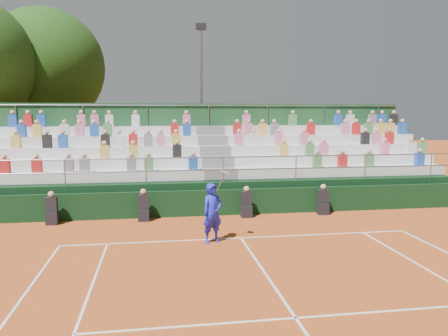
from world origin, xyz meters
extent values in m
plane|color=#B34D1D|center=(0.00, 0.00, 0.00)|extent=(90.00, 90.00, 0.00)
cube|color=white|center=(0.00, 0.00, 0.01)|extent=(11.00, 0.06, 0.01)
cube|color=white|center=(0.00, -3.20, 0.01)|extent=(0.06, 6.40, 0.01)
cube|color=white|center=(0.00, -5.49, 0.01)|extent=(8.22, 0.06, 0.01)
cube|color=black|center=(0.00, 3.20, 0.50)|extent=(20.00, 0.15, 1.00)
cube|color=black|center=(-6.30, 2.75, 0.22)|extent=(0.40, 0.40, 0.44)
cube|color=black|center=(-6.30, 2.75, 0.70)|extent=(0.38, 0.25, 0.55)
sphere|color=tan|center=(-6.30, 2.75, 1.08)|extent=(0.22, 0.22, 0.22)
cube|color=black|center=(-3.10, 2.75, 0.22)|extent=(0.40, 0.40, 0.44)
cube|color=black|center=(-3.10, 2.75, 0.70)|extent=(0.38, 0.25, 0.55)
sphere|color=tan|center=(-3.10, 2.75, 1.08)|extent=(0.22, 0.22, 0.22)
cube|color=black|center=(0.74, 2.75, 0.22)|extent=(0.40, 0.40, 0.44)
cube|color=black|center=(0.74, 2.75, 0.70)|extent=(0.38, 0.25, 0.55)
sphere|color=tan|center=(0.74, 2.75, 1.08)|extent=(0.22, 0.22, 0.22)
cube|color=black|center=(3.79, 2.75, 0.22)|extent=(0.40, 0.40, 0.44)
cube|color=black|center=(3.79, 2.75, 0.70)|extent=(0.38, 0.25, 0.55)
sphere|color=tan|center=(3.79, 2.75, 1.08)|extent=(0.22, 0.22, 0.22)
cube|color=black|center=(0.00, 6.30, 0.60)|extent=(20.00, 5.20, 1.20)
cube|color=silver|center=(-5.35, 4.62, 1.41)|extent=(9.30, 0.85, 0.42)
cube|color=silver|center=(5.35, 4.62, 1.41)|extent=(9.30, 0.85, 0.42)
cube|color=slate|center=(0.00, 4.62, 1.41)|extent=(1.40, 0.85, 0.42)
cube|color=silver|center=(-5.35, 5.47, 1.83)|extent=(9.30, 0.85, 0.42)
cube|color=silver|center=(5.35, 5.47, 1.83)|extent=(9.30, 0.85, 0.42)
cube|color=slate|center=(0.00, 5.47, 1.83)|extent=(1.40, 0.85, 0.42)
cube|color=silver|center=(-5.35, 6.33, 2.25)|extent=(9.30, 0.85, 0.42)
cube|color=silver|center=(5.35, 6.33, 2.25)|extent=(9.30, 0.85, 0.42)
cube|color=slate|center=(0.00, 6.33, 2.25)|extent=(1.40, 0.85, 0.42)
cube|color=silver|center=(-5.35, 7.17, 2.67)|extent=(9.30, 0.85, 0.42)
cube|color=silver|center=(5.35, 7.17, 2.67)|extent=(9.30, 0.85, 0.42)
cube|color=slate|center=(0.00, 7.17, 2.67)|extent=(1.40, 0.85, 0.42)
cube|color=silver|center=(-5.35, 8.03, 3.09)|extent=(9.30, 0.85, 0.42)
cube|color=silver|center=(5.35, 8.03, 3.09)|extent=(9.30, 0.85, 0.42)
cube|color=slate|center=(0.00, 8.03, 3.09)|extent=(1.40, 0.85, 0.42)
cube|color=#1B4725|center=(0.00, 8.55, 2.20)|extent=(20.00, 0.12, 4.40)
cylinder|color=gray|center=(0.00, 3.75, 2.20)|extent=(20.00, 0.05, 0.05)
cylinder|color=gray|center=(0.00, 8.45, 4.30)|extent=(20.00, 0.05, 0.05)
cube|color=red|center=(-8.33, 4.47, 1.90)|extent=(0.36, 0.24, 0.56)
cube|color=red|center=(-7.17, 4.47, 1.90)|extent=(0.36, 0.24, 0.56)
cube|color=slate|center=(-5.98, 4.47, 1.90)|extent=(0.36, 0.24, 0.56)
cube|color=slate|center=(-5.39, 4.47, 1.90)|extent=(0.36, 0.24, 0.56)
cube|color=slate|center=(-3.59, 4.47, 1.90)|extent=(0.36, 0.24, 0.56)
cube|color=#4C8C4C|center=(-2.91, 4.47, 1.90)|extent=(0.36, 0.24, 0.56)
cube|color=#1E4CB2|center=(-1.12, 4.47, 1.90)|extent=(0.36, 0.24, 0.56)
cube|color=gold|center=(-4.71, 5.32, 2.32)|extent=(0.36, 0.24, 0.56)
cube|color=gold|center=(-3.55, 5.32, 2.32)|extent=(0.36, 0.24, 0.56)
cube|color=black|center=(-1.73, 5.32, 2.32)|extent=(0.36, 0.24, 0.56)
cube|color=gold|center=(-8.39, 6.17, 2.74)|extent=(0.36, 0.24, 0.56)
cube|color=black|center=(-7.15, 6.17, 2.74)|extent=(0.36, 0.24, 0.56)
cube|color=#1E4CB2|center=(-6.50, 6.17, 2.74)|extent=(0.36, 0.24, 0.56)
cube|color=black|center=(-4.75, 6.17, 2.74)|extent=(0.36, 0.24, 0.56)
cube|color=silver|center=(-4.18, 6.17, 2.74)|extent=(0.36, 0.24, 0.56)
cube|color=red|center=(-3.58, 6.17, 2.74)|extent=(0.36, 0.24, 0.56)
cube|color=slate|center=(-2.94, 6.17, 2.74)|extent=(0.36, 0.24, 0.56)
cube|color=pink|center=(-2.40, 6.17, 2.74)|extent=(0.36, 0.24, 0.56)
cube|color=gold|center=(-1.71, 6.17, 2.74)|extent=(0.36, 0.24, 0.56)
cube|color=#1E4CB2|center=(-8.38, 7.02, 3.16)|extent=(0.36, 0.24, 0.56)
cube|color=gold|center=(-7.73, 7.02, 3.16)|extent=(0.36, 0.24, 0.56)
cube|color=silver|center=(-6.58, 7.02, 3.16)|extent=(0.36, 0.24, 0.56)
cube|color=pink|center=(-5.94, 7.02, 3.16)|extent=(0.36, 0.24, 0.56)
cube|color=#1E4CB2|center=(-5.32, 7.02, 3.16)|extent=(0.36, 0.24, 0.56)
cube|color=#4C8C4C|center=(-4.74, 7.02, 3.16)|extent=(0.36, 0.24, 0.56)
cube|color=red|center=(-1.74, 7.02, 3.16)|extent=(0.36, 0.24, 0.56)
cube|color=#1E4CB2|center=(-1.18, 7.02, 3.16)|extent=(0.36, 0.24, 0.56)
cube|color=#1E4CB2|center=(-8.98, 7.88, 3.58)|extent=(0.36, 0.24, 0.56)
cube|color=red|center=(-8.33, 7.88, 3.58)|extent=(0.36, 0.24, 0.56)
cube|color=#1E4CB2|center=(-7.75, 7.88, 3.58)|extent=(0.36, 0.24, 0.56)
cube|color=pink|center=(-5.99, 7.88, 3.58)|extent=(0.36, 0.24, 0.56)
cube|color=pink|center=(-5.39, 7.88, 3.58)|extent=(0.36, 0.24, 0.56)
cube|color=silver|center=(-4.74, 7.88, 3.58)|extent=(0.36, 0.24, 0.56)
cube|color=silver|center=(-3.53, 7.88, 3.58)|extent=(0.36, 0.24, 0.56)
cube|color=pink|center=(-1.14, 7.88, 3.58)|extent=(0.36, 0.24, 0.56)
cube|color=#4C8C4C|center=(4.17, 4.47, 1.90)|extent=(0.36, 0.24, 0.56)
cube|color=red|center=(5.31, 4.47, 1.90)|extent=(0.36, 0.24, 0.56)
cube|color=#4C8C4C|center=(6.53, 4.47, 1.90)|extent=(0.36, 0.24, 0.56)
cube|color=#1E4CB2|center=(8.91, 4.47, 1.90)|extent=(0.36, 0.24, 0.56)
cube|color=gold|center=(2.94, 5.32, 2.32)|extent=(0.36, 0.24, 0.56)
cube|color=#4C8C4C|center=(4.13, 5.32, 2.32)|extent=(0.36, 0.24, 0.56)
cube|color=pink|center=(4.79, 5.32, 2.32)|extent=(0.36, 0.24, 0.56)
cube|color=pink|center=(7.71, 5.32, 2.32)|extent=(0.36, 0.24, 0.56)
cube|color=silver|center=(8.98, 5.32, 2.32)|extent=(0.36, 0.24, 0.56)
cube|color=#4C8C4C|center=(9.57, 5.32, 2.32)|extent=(0.36, 0.24, 0.56)
cube|color=pink|center=(1.10, 6.17, 2.74)|extent=(0.36, 0.24, 0.56)
cube|color=silver|center=(1.76, 6.17, 2.74)|extent=(0.36, 0.24, 0.56)
cube|color=pink|center=(2.96, 6.17, 2.74)|extent=(0.36, 0.24, 0.56)
cube|color=pink|center=(4.16, 6.17, 2.74)|extent=(0.36, 0.24, 0.56)
cube|color=black|center=(7.17, 6.17, 2.74)|extent=(0.36, 0.24, 0.56)
cube|color=pink|center=(7.73, 6.17, 2.74)|extent=(0.36, 0.24, 0.56)
cube|color=red|center=(8.39, 6.17, 2.74)|extent=(0.36, 0.24, 0.56)
cube|color=red|center=(1.18, 7.02, 3.16)|extent=(0.36, 0.24, 0.56)
cube|color=pink|center=(1.71, 7.02, 3.16)|extent=(0.36, 0.24, 0.56)
cube|color=gold|center=(2.40, 7.02, 3.16)|extent=(0.36, 0.24, 0.56)
cube|color=slate|center=(2.97, 7.02, 3.16)|extent=(0.36, 0.24, 0.56)
cube|color=red|center=(4.78, 7.02, 3.16)|extent=(0.36, 0.24, 0.56)
cube|color=pink|center=(6.54, 7.02, 3.16)|extent=(0.36, 0.24, 0.56)
cube|color=red|center=(7.11, 7.02, 3.16)|extent=(0.36, 0.24, 0.56)
cube|color=#4C8C4C|center=(7.75, 7.02, 3.16)|extent=(0.36, 0.24, 0.56)
cube|color=gold|center=(8.39, 7.02, 3.16)|extent=(0.36, 0.24, 0.56)
cube|color=gold|center=(8.90, 7.02, 3.16)|extent=(0.36, 0.24, 0.56)
cube|color=#1E4CB2|center=(9.54, 7.02, 3.16)|extent=(0.36, 0.24, 0.56)
cube|color=pink|center=(1.79, 7.88, 3.58)|extent=(0.36, 0.24, 0.56)
cube|color=#4C8C4C|center=(4.14, 7.88, 3.58)|extent=(0.36, 0.24, 0.56)
cube|color=#1E4CB2|center=(6.53, 7.88, 3.58)|extent=(0.36, 0.24, 0.56)
cube|color=silver|center=(7.17, 7.88, 3.58)|extent=(0.36, 0.24, 0.56)
cube|color=slate|center=(8.37, 7.88, 3.58)|extent=(0.36, 0.24, 0.56)
cube|color=#1E4CB2|center=(8.90, 7.88, 3.58)|extent=(0.36, 0.24, 0.56)
cube|color=black|center=(9.55, 7.88, 3.58)|extent=(0.36, 0.24, 0.56)
imported|color=#1C23D2|center=(-0.94, -0.30, 0.91)|extent=(0.79, 0.67, 1.83)
cylinder|color=gray|center=(-0.69, -0.30, 1.85)|extent=(0.26, 0.03, 0.51)
cylinder|color=#E5D866|center=(-0.54, -0.30, 2.15)|extent=(0.26, 0.28, 0.14)
cylinder|color=#3D2216|center=(-9.01, 14.54, 1.92)|extent=(0.50, 0.50, 3.84)
sphere|color=#18370F|center=(-9.01, 14.54, 6.61)|extent=(6.91, 6.91, 6.91)
cylinder|color=gray|center=(0.10, 12.77, 4.36)|extent=(0.16, 0.16, 8.72)
cube|color=black|center=(0.10, 12.77, 8.90)|extent=(0.60, 0.25, 0.35)
camera|label=1|loc=(-2.59, -13.16, 3.93)|focal=35.00mm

